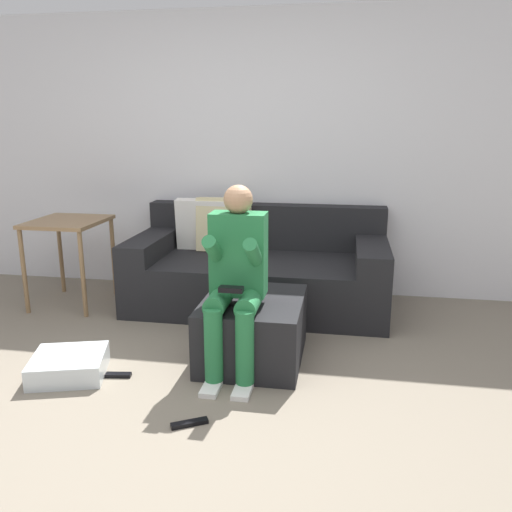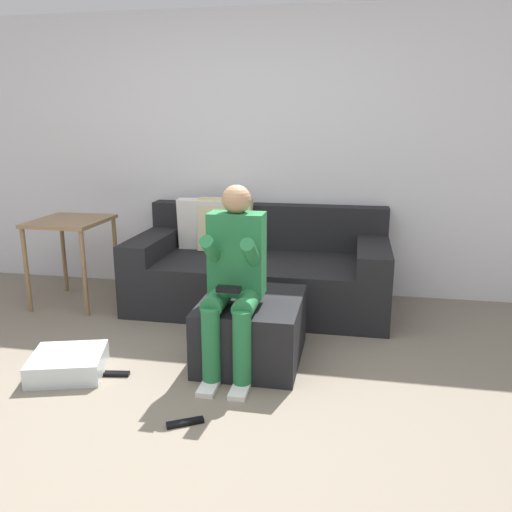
{
  "view_description": "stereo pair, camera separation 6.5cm",
  "coord_description": "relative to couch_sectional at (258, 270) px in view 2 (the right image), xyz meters",
  "views": [
    {
      "loc": [
        0.87,
        -2.21,
        1.5
      ],
      "look_at": [
        0.25,
        1.39,
        0.56
      ],
      "focal_mm": 36.91,
      "sensor_mm": 36.0,
      "label": 1
    },
    {
      "loc": [
        0.94,
        -2.2,
        1.5
      ],
      "look_at": [
        0.25,
        1.39,
        0.56
      ],
      "focal_mm": 36.91,
      "sensor_mm": 36.0,
      "label": 2
    }
  ],
  "objects": [
    {
      "name": "remote_near_ottoman",
      "position": [
        -0.03,
        -1.87,
        -0.29
      ],
      "size": [
        0.19,
        0.13,
        0.02
      ],
      "primitive_type": "cube",
      "rotation": [
        0.0,
        0.0,
        0.51
      ],
      "color": "black",
      "rests_on": "ground_plane"
    },
    {
      "name": "ground_plane",
      "position": [
        -0.16,
        -1.95,
        -0.3
      ],
      "size": [
        8.32,
        8.32,
        0.0
      ],
      "primitive_type": "plane",
      "color": "slate"
    },
    {
      "name": "ottoman",
      "position": [
        0.15,
        -1.05,
        -0.1
      ],
      "size": [
        0.63,
        0.75,
        0.41
      ],
      "primitive_type": "cube",
      "color": "black",
      "rests_on": "ground_plane"
    },
    {
      "name": "side_table",
      "position": [
        -1.54,
        -0.25,
        0.31
      ],
      "size": [
        0.56,
        0.62,
        0.72
      ],
      "color": "olive",
      "rests_on": "ground_plane"
    },
    {
      "name": "couch_sectional",
      "position": [
        0.0,
        0.0,
        0.0
      ],
      "size": [
        2.07,
        0.99,
        0.87
      ],
      "color": "black",
      "rests_on": "ground_plane"
    },
    {
      "name": "wall_back",
      "position": [
        -0.16,
        0.48,
        0.91
      ],
      "size": [
        6.4,
        0.1,
        2.42
      ],
      "primitive_type": "cube",
      "color": "silver",
      "rests_on": "ground_plane"
    },
    {
      "name": "storage_bin",
      "position": [
        -0.91,
        -1.47,
        -0.23
      ],
      "size": [
        0.52,
        0.51,
        0.13
      ],
      "primitive_type": "cube",
      "rotation": [
        0.0,
        0.0,
        0.29
      ],
      "color": "silver",
      "rests_on": "ground_plane"
    },
    {
      "name": "remote_by_storage_bin",
      "position": [
        -0.61,
        -1.44,
        -0.29
      ],
      "size": [
        0.16,
        0.07,
        0.02
      ],
      "primitive_type": "cube",
      "rotation": [
        0.0,
        0.0,
        0.15
      ],
      "color": "black",
      "rests_on": "ground_plane"
    },
    {
      "name": "person_seated",
      "position": [
        0.08,
        -1.23,
        0.32
      ],
      "size": [
        0.33,
        0.55,
        1.14
      ],
      "color": "#26723F",
      "rests_on": "ground_plane"
    }
  ]
}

